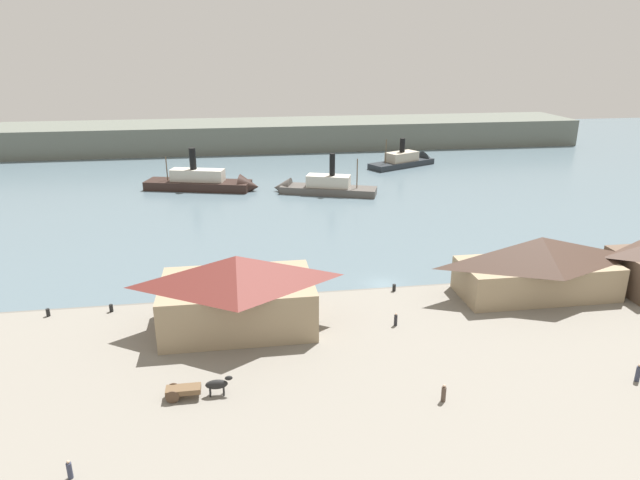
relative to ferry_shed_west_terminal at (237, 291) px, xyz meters
name	(u,v)px	position (x,y,z in m)	size (l,w,h in m)	color
ground_plane	(382,284)	(19.56, 11.22, -5.44)	(320.00, 320.00, 0.00)	slate
quay_promenade	(439,367)	(19.56, -10.78, -4.84)	(110.00, 36.00, 1.20)	gray
seawall_edge	(390,292)	(19.56, 7.62, -4.94)	(110.00, 0.80, 1.00)	#666159
ferry_shed_west_terminal	(237,291)	(0.00, 0.00, 0.00)	(16.89, 10.98, 8.35)	#998466
ferry_shed_customs_shed	(538,266)	(36.99, 2.65, -0.35)	(19.60, 8.26, 7.64)	#998466
horse_cart	(196,388)	(-4.01, -13.05, -3.31)	(5.91, 1.38, 1.87)	brown
pedestrian_by_tram	(396,320)	(17.35, -2.69, -3.54)	(0.38, 0.38, 1.53)	#232328
pedestrian_near_cart	(444,394)	(17.59, -17.04, -3.47)	(0.42, 0.42, 1.70)	#4C3D33
pedestrian_walking_west	(638,373)	(36.69, -16.79, -3.42)	(0.44, 0.44, 1.79)	#33384C
pedestrian_standing_center	(70,470)	(-12.57, -21.82, -3.53)	(0.39, 0.39, 1.56)	#33384C
mooring_post_center_east	(394,288)	(19.76, 6.37, -3.79)	(0.44, 0.44, 0.90)	black
mooring_post_west	(48,312)	(-21.87, 5.71, -3.79)	(0.44, 0.44, 0.90)	black
mooring_post_east	(111,308)	(-14.84, 5.79, -3.79)	(0.44, 0.44, 0.90)	black
ferry_moored_east	(210,183)	(-5.19, 68.43, -3.87)	(26.25, 12.37, 11.08)	black
ferry_near_quay	(317,187)	(18.11, 61.65, -4.02)	(23.08, 12.42, 10.48)	#514C47
ferry_outer_harbor	(408,160)	(46.66, 87.23, -4.07)	(21.06, 14.00, 9.50)	#23282D
far_headland	(294,134)	(19.56, 121.22, -1.44)	(180.00, 24.00, 8.00)	#60665B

